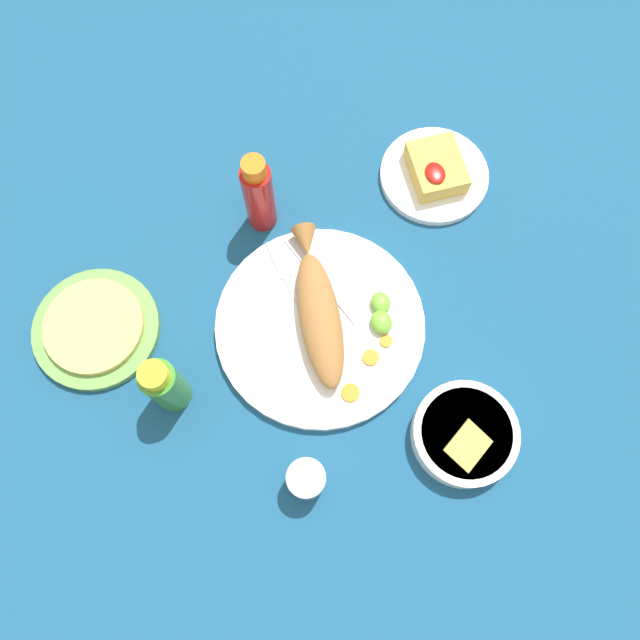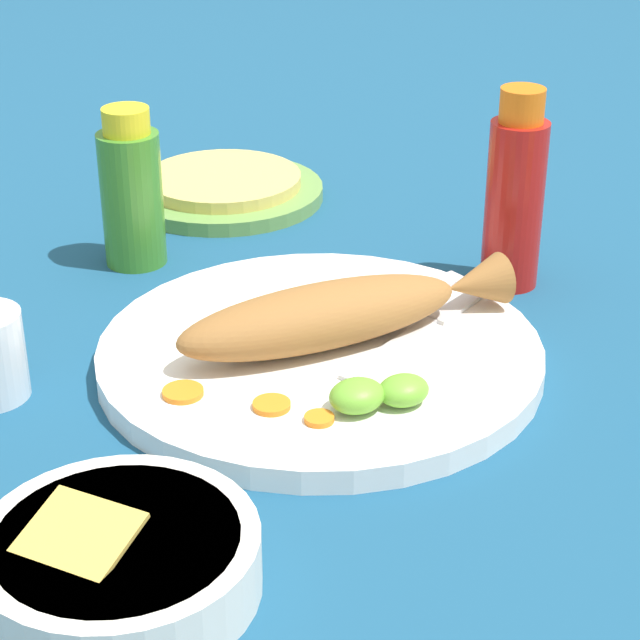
{
  "view_description": "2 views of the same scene",
  "coord_description": "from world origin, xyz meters",
  "px_view_note": "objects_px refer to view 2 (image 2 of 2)",
  "views": [
    {
      "loc": [
        0.29,
        -0.08,
        0.95
      ],
      "look_at": [
        0.0,
        0.0,
        0.04
      ],
      "focal_mm": 35.0,
      "sensor_mm": 36.0,
      "label": 1
    },
    {
      "loc": [
        0.37,
        0.66,
        0.43
      ],
      "look_at": [
        0.0,
        0.0,
        0.04
      ],
      "focal_mm": 65.0,
      "sensor_mm": 36.0,
      "label": 2
    }
  ],
  "objects_px": {
    "main_plate": "(320,355)",
    "hot_sauce_bottle_red": "(515,196)",
    "tortilla_plate": "(224,192)",
    "hot_sauce_bottle_green": "(132,192)",
    "fork_near": "(387,302)",
    "guacamole_bowl": "(119,559)",
    "fried_fish": "(339,312)",
    "fork_far": "(426,324)"
  },
  "relations": [
    {
      "from": "fork_near",
      "to": "hot_sauce_bottle_green",
      "type": "height_order",
      "value": "hot_sauce_bottle_green"
    },
    {
      "from": "fork_far",
      "to": "hot_sauce_bottle_green",
      "type": "height_order",
      "value": "hot_sauce_bottle_green"
    },
    {
      "from": "fork_near",
      "to": "tortilla_plate",
      "type": "distance_m",
      "value": 0.31
    },
    {
      "from": "tortilla_plate",
      "to": "fork_near",
      "type": "bearing_deg",
      "value": 88.92
    },
    {
      "from": "fried_fish",
      "to": "tortilla_plate",
      "type": "height_order",
      "value": "fried_fish"
    },
    {
      "from": "fork_far",
      "to": "guacamole_bowl",
      "type": "distance_m",
      "value": 0.34
    },
    {
      "from": "tortilla_plate",
      "to": "main_plate",
      "type": "bearing_deg",
      "value": 76.17
    },
    {
      "from": "main_plate",
      "to": "tortilla_plate",
      "type": "height_order",
      "value": "main_plate"
    },
    {
      "from": "main_plate",
      "to": "tortilla_plate",
      "type": "distance_m",
      "value": 0.36
    },
    {
      "from": "main_plate",
      "to": "fried_fish",
      "type": "height_order",
      "value": "fried_fish"
    },
    {
      "from": "fried_fish",
      "to": "fork_far",
      "type": "xyz_separation_m",
      "value": [
        -0.07,
        0.01,
        -0.02
      ]
    },
    {
      "from": "main_plate",
      "to": "hot_sauce_bottle_red",
      "type": "bearing_deg",
      "value": -168.0
    },
    {
      "from": "fork_far",
      "to": "guacamole_bowl",
      "type": "xyz_separation_m",
      "value": [
        0.31,
        0.15,
        0.0
      ]
    },
    {
      "from": "hot_sauce_bottle_red",
      "to": "hot_sauce_bottle_green",
      "type": "height_order",
      "value": "hot_sauce_bottle_red"
    },
    {
      "from": "guacamole_bowl",
      "to": "main_plate",
      "type": "bearing_deg",
      "value": -143.31
    },
    {
      "from": "main_plate",
      "to": "fried_fish",
      "type": "xyz_separation_m",
      "value": [
        -0.02,
        0.0,
        0.03
      ]
    },
    {
      "from": "main_plate",
      "to": "hot_sauce_bottle_green",
      "type": "relative_size",
      "value": 2.35
    },
    {
      "from": "fork_near",
      "to": "hot_sauce_bottle_red",
      "type": "height_order",
      "value": "hot_sauce_bottle_red"
    },
    {
      "from": "main_plate",
      "to": "tortilla_plate",
      "type": "xyz_separation_m",
      "value": [
        -0.08,
        -0.34,
        -0.0
      ]
    },
    {
      "from": "fried_fish",
      "to": "guacamole_bowl",
      "type": "xyz_separation_m",
      "value": [
        0.24,
        0.16,
        -0.02
      ]
    },
    {
      "from": "fork_near",
      "to": "guacamole_bowl",
      "type": "height_order",
      "value": "guacamole_bowl"
    },
    {
      "from": "fork_far",
      "to": "tortilla_plate",
      "type": "distance_m",
      "value": 0.36
    },
    {
      "from": "fork_far",
      "to": "hot_sauce_bottle_red",
      "type": "distance_m",
      "value": 0.15
    },
    {
      "from": "guacamole_bowl",
      "to": "tortilla_plate",
      "type": "xyz_separation_m",
      "value": [
        -0.31,
        -0.51,
        -0.01
      ]
    },
    {
      "from": "fried_fish",
      "to": "fork_near",
      "type": "height_order",
      "value": "fried_fish"
    },
    {
      "from": "guacamole_bowl",
      "to": "hot_sauce_bottle_red",
      "type": "bearing_deg",
      "value": -154.15
    },
    {
      "from": "main_plate",
      "to": "guacamole_bowl",
      "type": "height_order",
      "value": "guacamole_bowl"
    },
    {
      "from": "hot_sauce_bottle_green",
      "to": "tortilla_plate",
      "type": "relative_size",
      "value": 0.7
    },
    {
      "from": "guacamole_bowl",
      "to": "fried_fish",
      "type": "bearing_deg",
      "value": -145.31
    },
    {
      "from": "fried_fish",
      "to": "main_plate",
      "type": "bearing_deg",
      "value": 0.0
    },
    {
      "from": "fried_fish",
      "to": "fork_far",
      "type": "relative_size",
      "value": 1.54
    },
    {
      "from": "fork_near",
      "to": "hot_sauce_bottle_red",
      "type": "xyz_separation_m",
      "value": [
        -0.13,
        -0.01,
        0.06
      ]
    },
    {
      "from": "main_plate",
      "to": "hot_sauce_bottle_red",
      "type": "relative_size",
      "value": 1.94
    },
    {
      "from": "main_plate",
      "to": "guacamole_bowl",
      "type": "distance_m",
      "value": 0.28
    },
    {
      "from": "fork_near",
      "to": "tortilla_plate",
      "type": "xyz_separation_m",
      "value": [
        -0.01,
        -0.31,
        -0.01
      ]
    },
    {
      "from": "hot_sauce_bottle_red",
      "to": "tortilla_plate",
      "type": "height_order",
      "value": "hot_sauce_bottle_red"
    },
    {
      "from": "main_plate",
      "to": "tortilla_plate",
      "type": "bearing_deg",
      "value": -103.83
    },
    {
      "from": "fork_far",
      "to": "hot_sauce_bottle_green",
      "type": "bearing_deg",
      "value": 94.34
    },
    {
      "from": "main_plate",
      "to": "fork_near",
      "type": "bearing_deg",
      "value": -158.62
    },
    {
      "from": "tortilla_plate",
      "to": "fried_fish",
      "type": "bearing_deg",
      "value": 78.6
    },
    {
      "from": "hot_sauce_bottle_red",
      "to": "tortilla_plate",
      "type": "xyz_separation_m",
      "value": [
        0.13,
        -0.3,
        -0.07
      ]
    },
    {
      "from": "fried_fish",
      "to": "fork_near",
      "type": "relative_size",
      "value": 1.47
    }
  ]
}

